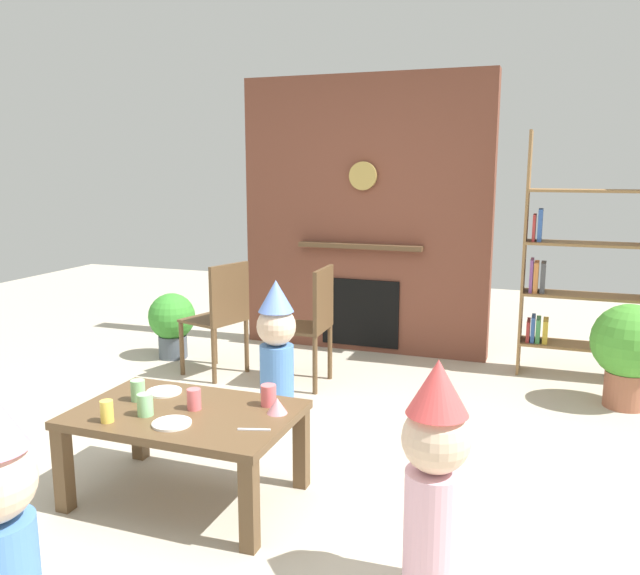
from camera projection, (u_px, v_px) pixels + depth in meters
The scene contains 19 objects.
ground_plane at pixel (268, 480), 3.42m from camera, with size 12.00×12.00×0.00m, color #BCB29E.
brick_fireplace_feature at pixel (364, 217), 5.68m from camera, with size 2.20×0.28×2.40m.
bookshelf at pixel (574, 269), 4.98m from camera, with size 0.90×0.28×1.90m.
coffee_table at pixel (185, 424), 3.17m from camera, with size 1.07×0.70×0.46m.
paper_cup_near_left at pixel (145, 405), 3.09m from camera, with size 0.08×0.08×0.11m, color #8CD18C.
paper_cup_near_right at pixel (194, 399), 3.16m from camera, with size 0.07×0.07×0.10m, color #E5666B.
paper_cup_center at pixel (269, 395), 3.21m from camera, with size 0.08×0.08×0.11m, color #E5666B.
paper_cup_far_left at pixel (107, 411), 3.01m from camera, with size 0.06×0.06×0.10m, color #F2CC4C.
paper_cup_far_right at pixel (138, 390), 3.28m from camera, with size 0.07×0.07×0.11m, color #8CD18C.
paper_plate_front at pixel (172, 423), 2.98m from camera, with size 0.18×0.18×0.01m, color white.
paper_plate_rear at pixel (164, 392), 3.40m from camera, with size 0.18×0.18×0.01m, color white.
birthday_cake_slice at pixel (277, 405), 3.11m from camera, with size 0.10×0.10×0.08m, color pink.
table_fork at pixel (254, 430), 2.92m from camera, with size 0.15×0.02×0.01m, color silver.
child_in_pink at pixel (435, 473), 2.43m from camera, with size 0.26×0.26×0.94m.
child_by_the_chairs at pixel (277, 346), 4.18m from camera, with size 0.26×0.26×0.92m.
dining_chair_left at pixel (222, 312), 5.04m from camera, with size 0.50×0.50×0.90m.
dining_chair_middle at pixel (312, 319), 4.81m from camera, with size 0.41×0.41×0.90m.
potted_plant_tall at pixel (629, 348), 4.39m from camera, with size 0.51×0.51×0.72m.
potted_plant_short at pixel (172, 321), 5.56m from camera, with size 0.40×0.40×0.56m.
Camera 1 is at (1.34, -2.89, 1.63)m, focal length 36.36 mm.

